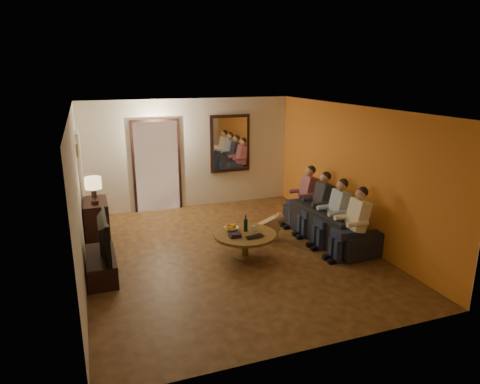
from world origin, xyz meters
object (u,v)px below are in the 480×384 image
object	(u,v)px
wine_bottle	(246,223)
coffee_table	(245,245)
person_c	(319,206)
laptop	(256,238)
table_lamp	(94,191)
tv	(99,236)
sofa	(331,223)
dog	(268,226)
tv_stand	(102,266)
person_d	(305,198)
bowl	(231,229)
person_b	(336,216)
dresser	(97,220)
person_a	(354,226)

from	to	relation	value
wine_bottle	coffee_table	bearing A→B (deg)	-116.57
person_c	laptop	distance (m)	1.87
table_lamp	tv	size ratio (longest dim) A/B	0.46
sofa	laptop	world-z (taller)	sofa
dog	laptop	size ratio (longest dim) A/B	1.70
person_c	laptop	world-z (taller)	person_c
tv_stand	person_d	bearing A→B (deg)	13.86
wine_bottle	dog	bearing A→B (deg)	37.38
tv	person_c	world-z (taller)	person_c
person_c	dog	distance (m)	1.12
dog	bowl	distance (m)	1.00
person_b	laptop	xyz separation A→B (m)	(-1.68, -0.20, -0.14)
wine_bottle	table_lamp	bearing A→B (deg)	150.01
table_lamp	dog	xyz separation A→B (m)	(3.16, -0.93, -0.78)
sofa	dresser	bearing A→B (deg)	65.37
person_a	tv	bearing A→B (deg)	169.85
coffee_table	wine_bottle	bearing A→B (deg)	63.43
person_c	wine_bottle	world-z (taller)	person_c
table_lamp	tv	xyz separation A→B (m)	(0.00, -1.46, -0.35)
table_lamp	sofa	world-z (taller)	table_lamp
person_c	table_lamp	bearing A→B (deg)	166.42
table_lamp	person_a	bearing A→B (deg)	-27.72
coffee_table	laptop	xyz separation A→B (m)	(0.10, -0.28, 0.24)
person_a	person_b	size ratio (longest dim) A/B	1.00
dresser	tv_stand	size ratio (longest dim) A/B	0.80
person_c	coffee_table	bearing A→B (deg)	-163.83
person_c	person_d	size ratio (longest dim) A/B	1.00
tv	bowl	size ratio (longest dim) A/B	4.48
dresser	person_c	size ratio (longest dim) A/B	0.74
person_c	person_d	world-z (taller)	same
dresser	coffee_table	bearing A→B (deg)	-35.76
tv_stand	dog	bearing A→B (deg)	9.65
dresser	sofa	world-z (taller)	dresser
person_b	wine_bottle	size ratio (longest dim) A/B	3.87
sofa	coffee_table	world-z (taller)	sofa
coffee_table	bowl	xyz separation A→B (m)	(-0.18, 0.22, 0.26)
tv_stand	tv	bearing A→B (deg)	0.00
person_b	person_c	bearing A→B (deg)	90.00
person_c	bowl	bearing A→B (deg)	-171.39
tv_stand	wine_bottle	distance (m)	2.53
tv_stand	coffee_table	xyz separation A→B (m)	(2.44, -0.07, 0.04)
person_a	sofa	bearing A→B (deg)	83.66
wine_bottle	person_b	bearing A→B (deg)	-6.01
coffee_table	laptop	world-z (taller)	laptop
laptop	bowl	bearing A→B (deg)	106.66
person_c	wine_bottle	distance (m)	1.78
table_lamp	laptop	size ratio (longest dim) A/B	1.64
table_lamp	person_d	world-z (taller)	table_lamp
person_d	dog	distance (m)	1.22
dresser	bowl	bearing A→B (deg)	-34.22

